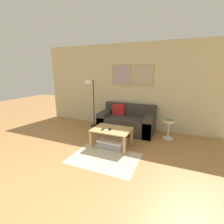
# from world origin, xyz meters

# --- Properties ---
(ground_plane) EXTENTS (16.00, 16.00, 0.00)m
(ground_plane) POSITION_xyz_m (0.00, 0.00, 0.00)
(ground_plane) COLOR #A87542
(wall_back) EXTENTS (5.60, 0.09, 2.55)m
(wall_back) POSITION_xyz_m (0.01, 3.66, 1.28)
(wall_back) COLOR #C6BC93
(wall_back) RESTS_ON ground_plane
(area_rug) EXTENTS (1.40, 0.98, 0.01)m
(area_rug) POSITION_xyz_m (0.28, 1.54, 0.00)
(area_rug) COLOR #C1B299
(area_rug) RESTS_ON ground_plane
(couch) EXTENTS (1.57, 0.84, 0.78)m
(couch) POSITION_xyz_m (0.23, 3.21, 0.29)
(couch) COLOR #38332D
(couch) RESTS_ON ground_plane
(coffee_table) EXTENTS (0.90, 0.64, 0.43)m
(coffee_table) POSITION_xyz_m (0.21, 2.13, 0.35)
(coffee_table) COLOR tan
(coffee_table) RESTS_ON ground_plane
(storage_bin) EXTENTS (0.62, 0.44, 0.19)m
(storage_bin) POSITION_xyz_m (0.24, 2.08, 0.10)
(storage_bin) COLOR gray
(storage_bin) RESTS_ON ground_plane
(floor_lamp) EXTENTS (0.27, 0.52, 1.48)m
(floor_lamp) POSITION_xyz_m (-0.89, 3.07, 1.04)
(floor_lamp) COLOR black
(floor_lamp) RESTS_ON ground_plane
(side_table) EXTENTS (0.31, 0.31, 0.48)m
(side_table) POSITION_xyz_m (1.41, 3.12, 0.29)
(side_table) COLOR white
(side_table) RESTS_ON ground_plane
(book_stack) EXTENTS (0.25, 0.21, 0.05)m
(book_stack) POSITION_xyz_m (1.42, 3.12, 0.51)
(book_stack) COLOR #D8C666
(book_stack) RESTS_ON side_table
(remote_control) EXTENTS (0.04, 0.15, 0.02)m
(remote_control) POSITION_xyz_m (0.03, 2.02, 0.44)
(remote_control) COLOR #232328
(remote_control) RESTS_ON coffee_table
(cell_phone) EXTENTS (0.11, 0.15, 0.01)m
(cell_phone) POSITION_xyz_m (0.18, 2.08, 0.43)
(cell_phone) COLOR black
(cell_phone) RESTS_ON coffee_table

